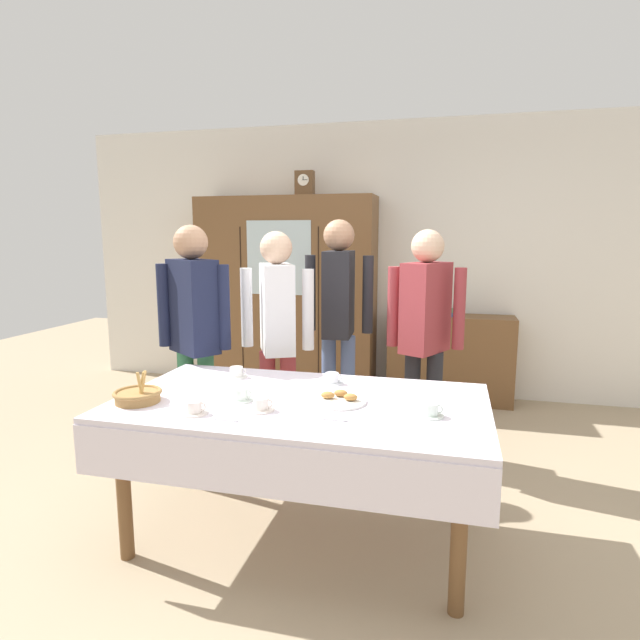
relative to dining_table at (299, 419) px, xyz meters
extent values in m
plane|color=tan|center=(0.00, 0.24, -0.67)|extent=(12.00, 12.00, 0.00)
cube|color=silver|center=(0.00, 2.89, 0.68)|extent=(6.40, 0.10, 2.70)
cylinder|color=brown|center=(-0.80, -0.35, -0.30)|extent=(0.07, 0.07, 0.74)
cylinder|color=brown|center=(0.80, -0.35, -0.30)|extent=(0.07, 0.07, 0.74)
cylinder|color=brown|center=(-0.80, 0.42, -0.30)|extent=(0.07, 0.07, 0.74)
cylinder|color=brown|center=(0.80, 0.42, -0.30)|extent=(0.07, 0.07, 0.74)
cube|color=silver|center=(0.00, 0.04, 0.08)|extent=(1.88, 1.05, 0.03)
cube|color=silver|center=(0.00, -0.49, -0.06)|extent=(1.88, 0.01, 0.24)
cube|color=brown|center=(-0.90, 2.59, 0.31)|extent=(1.79, 0.45, 1.98)
cube|color=silver|center=(-0.90, 2.36, 0.71)|extent=(0.65, 0.01, 0.71)
cube|color=black|center=(-1.29, 2.36, 0.22)|extent=(0.01, 0.01, 1.58)
cube|color=black|center=(-0.51, 2.36, 0.22)|extent=(0.01, 0.01, 1.58)
cube|color=brown|center=(-0.70, 2.59, 1.42)|extent=(0.18, 0.10, 0.24)
cylinder|color=white|center=(-0.70, 2.54, 1.45)|extent=(0.11, 0.01, 0.11)
cube|color=black|center=(-0.70, 2.53, 1.47)|extent=(0.00, 0.00, 0.04)
cube|color=black|center=(-0.68, 2.53, 1.45)|extent=(0.05, 0.00, 0.00)
cube|color=brown|center=(0.74, 2.64, -0.25)|extent=(1.18, 0.35, 0.84)
cube|color=#2D5184|center=(0.74, 2.64, 0.19)|extent=(0.17, 0.22, 0.04)
cube|color=#3D754C|center=(0.74, 2.64, 0.22)|extent=(0.17, 0.21, 0.02)
cylinder|color=silver|center=(0.65, -0.06, 0.10)|extent=(0.13, 0.13, 0.01)
cylinder|color=silver|center=(0.65, -0.06, 0.13)|extent=(0.08, 0.08, 0.05)
torus|color=silver|center=(0.69, -0.06, 0.13)|extent=(0.04, 0.01, 0.04)
cylinder|color=white|center=(-0.49, 0.35, 0.10)|extent=(0.13, 0.13, 0.01)
cylinder|color=white|center=(-0.49, 0.35, 0.13)|extent=(0.08, 0.08, 0.05)
torus|color=white|center=(-0.45, 0.35, 0.13)|extent=(0.04, 0.01, 0.04)
cylinder|color=#47230F|center=(-0.49, 0.35, 0.15)|extent=(0.06, 0.06, 0.01)
cylinder|color=white|center=(-0.43, -0.30, 0.10)|extent=(0.13, 0.13, 0.01)
cylinder|color=white|center=(-0.43, -0.30, 0.13)|extent=(0.08, 0.08, 0.05)
torus|color=white|center=(-0.39, -0.30, 0.13)|extent=(0.04, 0.01, 0.04)
cylinder|color=#47230F|center=(-0.43, -0.30, 0.15)|extent=(0.06, 0.06, 0.01)
cylinder|color=white|center=(-0.14, -0.17, 0.10)|extent=(0.13, 0.13, 0.01)
cylinder|color=white|center=(-0.14, -0.17, 0.13)|extent=(0.08, 0.08, 0.05)
torus|color=white|center=(-0.10, -0.17, 0.13)|extent=(0.04, 0.01, 0.04)
cylinder|color=#47230F|center=(-0.14, -0.17, 0.15)|extent=(0.06, 0.06, 0.01)
cylinder|color=white|center=(0.09, 0.36, 0.10)|extent=(0.13, 0.13, 0.01)
cylinder|color=white|center=(0.09, 0.36, 0.13)|extent=(0.08, 0.08, 0.05)
torus|color=white|center=(0.13, 0.36, 0.13)|extent=(0.04, 0.01, 0.04)
cylinder|color=#47230F|center=(0.09, 0.36, 0.15)|extent=(0.06, 0.06, 0.01)
cylinder|color=silver|center=(-0.29, -0.06, 0.10)|extent=(0.13, 0.13, 0.01)
cylinder|color=silver|center=(-0.29, -0.06, 0.13)|extent=(0.08, 0.08, 0.05)
torus|color=silver|center=(-0.25, -0.06, 0.13)|extent=(0.04, 0.01, 0.04)
cylinder|color=#9E7542|center=(-0.79, -0.21, 0.12)|extent=(0.22, 0.22, 0.05)
torus|color=#9E7542|center=(-0.79, -0.21, 0.14)|extent=(0.24, 0.24, 0.02)
cylinder|color=tan|center=(-0.76, -0.22, 0.19)|extent=(0.04, 0.02, 0.12)
cylinder|color=tan|center=(-0.76, -0.21, 0.19)|extent=(0.04, 0.02, 0.12)
cylinder|color=tan|center=(-0.76, -0.19, 0.19)|extent=(0.03, 0.04, 0.12)
cylinder|color=white|center=(0.20, 0.04, 0.10)|extent=(0.28, 0.28, 0.01)
ellipsoid|color=#BC7F3D|center=(0.26, 0.04, 0.12)|extent=(0.07, 0.05, 0.04)
ellipsoid|color=#BC7F3D|center=(0.20, 0.10, 0.12)|extent=(0.07, 0.05, 0.04)
ellipsoid|color=#BC7F3D|center=(0.14, 0.05, 0.12)|extent=(0.07, 0.05, 0.04)
cube|color=silver|center=(0.23, -0.22, 0.10)|extent=(0.10, 0.01, 0.00)
ellipsoid|color=silver|center=(0.28, -0.22, 0.10)|extent=(0.03, 0.02, 0.01)
cube|color=silver|center=(-0.25, -0.35, 0.10)|extent=(0.10, 0.01, 0.00)
ellipsoid|color=silver|center=(-0.20, -0.35, 0.10)|extent=(0.03, 0.02, 0.01)
cylinder|color=#33704C|center=(-1.00, 0.68, -0.26)|extent=(0.11, 0.11, 0.83)
cylinder|color=#33704C|center=(-0.85, 0.68, -0.26)|extent=(0.11, 0.11, 0.83)
cube|color=#191E38|center=(-0.93, 0.68, 0.46)|extent=(0.41, 0.37, 0.62)
sphere|color=tan|center=(-0.93, 0.68, 0.88)|extent=(0.22, 0.22, 0.22)
cylinder|color=#191E38|center=(-1.15, 0.68, 0.46)|extent=(0.08, 0.08, 0.56)
cylinder|color=#191E38|center=(-0.71, 0.68, 0.46)|extent=(0.08, 0.08, 0.56)
cylinder|color=slate|center=(-0.16, 1.36, -0.25)|extent=(0.11, 0.11, 0.85)
cylinder|color=slate|center=(-0.01, 1.36, -0.25)|extent=(0.11, 0.11, 0.85)
cube|color=#232328|center=(-0.09, 1.36, 0.49)|extent=(0.22, 0.37, 0.64)
sphere|color=tan|center=(-0.09, 1.36, 0.93)|extent=(0.23, 0.23, 0.23)
cylinder|color=#232328|center=(-0.31, 1.36, 0.49)|extent=(0.08, 0.08, 0.57)
cylinder|color=#232328|center=(0.13, 1.36, 0.49)|extent=(0.08, 0.08, 0.57)
cylinder|color=#232328|center=(0.49, 1.13, -0.27)|extent=(0.11, 0.11, 0.81)
cylinder|color=#232328|center=(0.64, 1.13, -0.27)|extent=(0.11, 0.11, 0.81)
cube|color=#933338|center=(0.56, 1.13, 0.44)|extent=(0.34, 0.41, 0.61)
sphere|color=#DBB293|center=(0.56, 1.13, 0.86)|extent=(0.22, 0.22, 0.22)
cylinder|color=#933338|center=(0.34, 1.13, 0.44)|extent=(0.08, 0.08, 0.55)
cylinder|color=#933338|center=(0.78, 1.13, 0.44)|extent=(0.08, 0.08, 0.55)
cylinder|color=#933338|center=(-0.49, 0.89, -0.27)|extent=(0.11, 0.11, 0.81)
cylinder|color=#933338|center=(-0.34, 0.89, -0.27)|extent=(0.11, 0.11, 0.81)
cube|color=silver|center=(-0.42, 0.89, 0.43)|extent=(0.34, 0.41, 0.60)
sphere|color=#DBB293|center=(-0.42, 0.89, 0.84)|extent=(0.22, 0.22, 0.22)
cylinder|color=silver|center=(-0.64, 0.89, 0.43)|extent=(0.08, 0.08, 0.54)
cylinder|color=silver|center=(-0.20, 0.89, 0.43)|extent=(0.08, 0.08, 0.54)
camera|label=1|loc=(0.73, -2.43, 0.93)|focal=29.28mm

